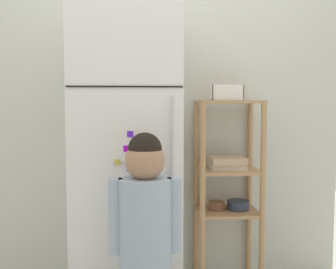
# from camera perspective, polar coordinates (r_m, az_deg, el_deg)

# --- Properties ---
(kitchen_wall_back) EXTENTS (2.51, 0.03, 2.28)m
(kitchen_wall_back) POSITION_cam_1_polar(r_m,az_deg,el_deg) (2.69, -1.72, 3.08)
(kitchen_wall_back) COLOR silver
(kitchen_wall_back) RESTS_ON ground
(refrigerator) EXTENTS (0.60, 0.65, 1.78)m
(refrigerator) POSITION_cam_1_polar(r_m,az_deg,el_deg) (2.37, -5.79, -3.15)
(refrigerator) COLOR white
(refrigerator) RESTS_ON ground
(child_standing) EXTENTS (0.34, 0.25, 1.07)m
(child_standing) POSITION_cam_1_polar(r_m,az_deg,el_deg) (1.92, -3.29, -12.32)
(child_standing) COLOR #49586A
(child_standing) RESTS_ON ground
(pantry_shelf_unit) EXTENTS (0.40, 0.34, 1.22)m
(pantry_shelf_unit) POSITION_cam_1_polar(r_m,az_deg,el_deg) (2.59, 8.56, -6.22)
(pantry_shelf_unit) COLOR tan
(pantry_shelf_unit) RESTS_ON ground
(fruit_bin) EXTENTS (0.20, 0.14, 0.10)m
(fruit_bin) POSITION_cam_1_polar(r_m,az_deg,el_deg) (2.52, 8.20, 5.73)
(fruit_bin) COLOR white
(fruit_bin) RESTS_ON pantry_shelf_unit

